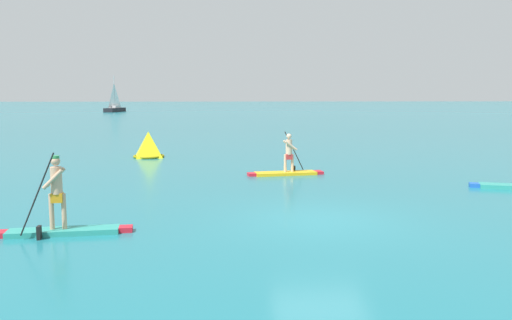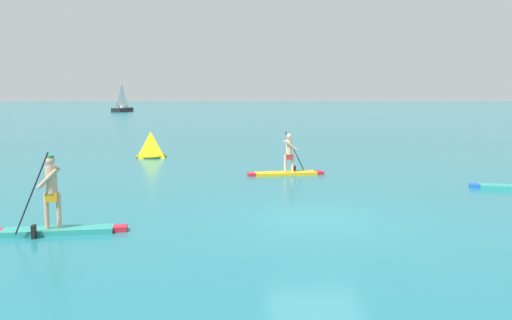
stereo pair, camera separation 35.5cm
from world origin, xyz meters
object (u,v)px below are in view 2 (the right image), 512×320
object	(u,v)px
race_marker_buoy	(151,146)
sailboat_left_horizon	(122,108)
paddleboarder_near_left	(55,217)
paddleboarder_mid_center	(287,167)

from	to	relation	value
race_marker_buoy	sailboat_left_horizon	distance (m)	73.42
paddleboarder_near_left	sailboat_left_horizon	bearing A→B (deg)	-85.57
paddleboarder_mid_center	sailboat_left_horizon	distance (m)	81.20
paddleboarder_mid_center	race_marker_buoy	world-z (taller)	paddleboarder_mid_center
paddleboarder_near_left	sailboat_left_horizon	xyz separation A→B (m)	(-17.05, 86.67, 0.32)
paddleboarder_mid_center	race_marker_buoy	xyz separation A→B (m)	(-6.52, 6.30, 0.29)
race_marker_buoy	paddleboarder_near_left	bearing A→B (deg)	-89.18
paddleboarder_near_left	sailboat_left_horizon	distance (m)	88.33
paddleboarder_mid_center	race_marker_buoy	size ratio (longest dim) A/B	1.70
race_marker_buoy	paddleboarder_mid_center	bearing A→B (deg)	-44.01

